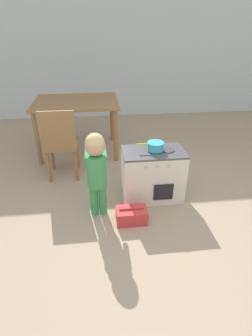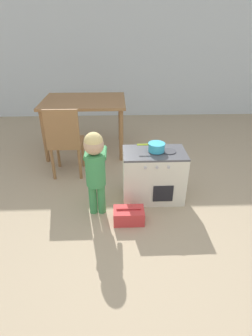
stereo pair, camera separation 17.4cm
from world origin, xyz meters
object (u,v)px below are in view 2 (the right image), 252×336
(play_kitchen, at_px, (153,175))
(dining_table, at_px, (84,107))
(toy_pot, at_px, (156,147))
(child_figure, at_px, (95,163))
(dining_chair_near, at_px, (65,141))
(toy_basket, at_px, (129,216))

(play_kitchen, distance_m, dining_table, 1.55)
(toy_pot, distance_m, child_figure, 0.63)
(dining_chair_near, bearing_deg, toy_pot, -27.44)
(child_figure, bearing_deg, toy_pot, 21.47)
(play_kitchen, distance_m, toy_basket, 0.52)
(play_kitchen, height_order, toy_pot, toy_pot)
(play_kitchen, relative_size, dining_table, 0.56)
(toy_basket, distance_m, dining_chair_near, 1.21)
(play_kitchen, distance_m, toy_pot, 0.33)
(toy_pot, height_order, dining_chair_near, dining_chair_near)
(toy_pot, bearing_deg, play_kitchen, -177.92)
(toy_pot, bearing_deg, dining_chair_near, 152.56)
(child_figure, xyz_separation_m, dining_table, (-0.24, 1.49, 0.10))
(child_figure, bearing_deg, dining_table, 99.16)
(play_kitchen, height_order, dining_chair_near, dining_chair_near)
(play_kitchen, bearing_deg, child_figure, -158.12)
(child_figure, height_order, dining_table, child_figure)
(toy_pot, height_order, toy_basket, toy_pot)
(play_kitchen, bearing_deg, toy_pot, 2.08)
(toy_pot, xyz_separation_m, child_figure, (-0.59, -0.23, -0.05))
(toy_basket, xyz_separation_m, dining_chair_near, (-0.70, 0.90, 0.39))
(dining_chair_near, bearing_deg, dining_table, 78.16)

